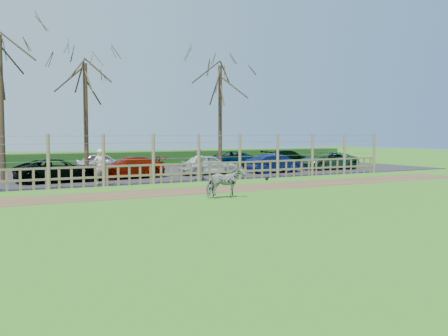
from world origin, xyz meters
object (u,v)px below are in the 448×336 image
tree_right (220,92)px  car_10 (103,163)px  visitor_a (100,167)px  visitor_b (197,164)px  car_13 (289,158)px  car_5 (275,163)px  tree_mid (85,92)px  zebra (225,182)px  car_2 (59,170)px  tree_left (0,72)px  car_4 (208,165)px  car_12 (226,159)px  car_3 (128,167)px  crow (267,179)px  car_6 (327,161)px

tree_right → car_10: size_ratio=2.09×
tree_right → car_10: bearing=162.0°
visitor_a → visitor_b: (5.28, 0.07, 0.00)m
tree_right → car_13: tree_right is taller
car_5 → car_10: size_ratio=1.03×
tree_mid → visitor_b: (4.75, -4.83, -3.96)m
zebra → car_13: 19.45m
car_2 → car_10: same height
tree_left → car_4: 12.35m
tree_left → car_12: bearing=13.7°
visitor_a → car_2: 2.74m
tree_mid → zebra: size_ratio=4.64×
visitor_a → car_2: visitor_a is taller
car_4 → car_10: 7.15m
car_3 → car_4: bearing=84.9°
tree_mid → car_4: bearing=-18.3°
car_3 → car_4: 5.03m
car_10 → zebra: bearing=-169.3°
tree_right → crow: size_ratio=31.11×
tree_left → visitor_b: bearing=-22.5°
zebra → car_12: zebra is taller
visitor_a → car_5: bearing=175.8°
tree_right → car_10: tree_right is taller
car_12 → car_10: bearing=-83.9°
tree_right → car_4: tree_right is taller
visitor_a → crow: (8.56, -1.72, -0.81)m
crow → car_2: bearing=158.4°
car_6 → car_2: bearing=-84.9°
crow → tree_mid: bearing=140.5°
car_2 → car_4: (8.78, 0.40, 0.00)m
visitor_b → tree_mid: bearing=-33.8°
visitor_a → car_6: bearing=175.2°
visitor_b → crow: 3.82m
tree_mid → crow: tree_mid is taller
tree_left → car_10: bearing=31.9°
visitor_a → car_13: visitor_a is taller
car_5 → car_6: size_ratio=0.84×
car_4 → zebra: bearing=158.6°
car_10 → car_12: same height
visitor_b → car_3: 3.97m
zebra → car_5: zebra is taller
car_5 → tree_right: bearing=33.6°
car_4 → visitor_b: bearing=144.7°
car_13 → car_10: bearing=93.4°
tree_left → car_3: bearing=-11.7°
car_5 → car_2: bearing=89.6°
crow → car_2: 10.85m
tree_right → car_2: 12.37m
car_4 → car_13: size_ratio=0.85×
visitor_b → car_3: size_ratio=0.42×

